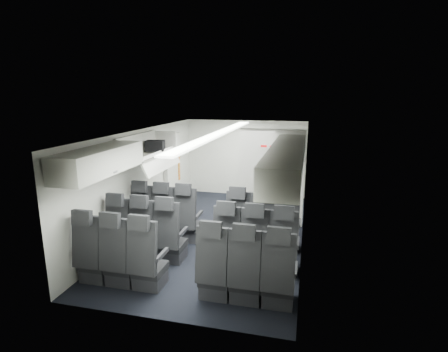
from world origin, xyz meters
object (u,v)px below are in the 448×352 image
at_px(seat_row_front, 213,224).
at_px(seat_row_rear, 180,268).
at_px(flight_attendant, 250,177).
at_px(carry_on_bag, 155,146).
at_px(seat_row_mid, 199,243).
at_px(galley_unit, 278,166).
at_px(boarding_door, 173,170).

xyz_separation_m(seat_row_front, seat_row_rear, (0.00, -1.80, 0.00)).
bearing_deg(flight_attendant, carry_on_bag, 135.00).
height_order(flight_attendant, carry_on_bag, carry_on_bag).
bearing_deg(carry_on_bag, flight_attendant, 37.01).
distance_m(seat_row_mid, seat_row_rear, 0.90).
xyz_separation_m(seat_row_mid, galley_unit, (0.95, 4.15, 0.55)).
relative_size(seat_row_front, flight_attendant, 2.06).
distance_m(galley_unit, flight_attendant, 1.11).
height_order(boarding_door, flight_attendant, boarding_door).
height_order(seat_row_front, seat_row_mid, same).
height_order(seat_row_rear, boarding_door, boarding_door).
xyz_separation_m(seat_row_front, carry_on_bag, (-1.39, 0.55, 1.41)).
distance_m(galley_unit, carry_on_bag, 3.68).
xyz_separation_m(seat_row_rear, flight_attendant, (0.33, 4.14, 0.40)).
relative_size(galley_unit, carry_on_bag, 5.13).
height_order(seat_row_front, seat_row_rear, same).
bearing_deg(seat_row_rear, galley_unit, 79.35).
bearing_deg(boarding_door, seat_row_mid, -61.23).
relative_size(seat_row_front, carry_on_bag, 8.99).
bearing_deg(seat_row_rear, boarding_door, 112.87).
xyz_separation_m(galley_unit, flight_attendant, (-0.62, -0.91, -0.14)).
height_order(seat_row_front, boarding_door, boarding_door).
bearing_deg(galley_unit, seat_row_front, -106.28).
xyz_separation_m(boarding_door, flight_attendant, (1.97, 0.26, -0.15)).
distance_m(seat_row_mid, boarding_door, 3.45).
xyz_separation_m(galley_unit, carry_on_bag, (-2.34, -2.70, 0.86)).
bearing_deg(boarding_door, carry_on_bag, -80.76).
xyz_separation_m(seat_row_front, galley_unit, (0.95, 3.25, 0.55)).
distance_m(seat_row_front, seat_row_mid, 0.90).
height_order(seat_row_rear, carry_on_bag, carry_on_bag).
relative_size(seat_row_rear, carry_on_bag, 8.99).
xyz_separation_m(seat_row_rear, boarding_door, (-1.64, 3.89, 0.55)).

